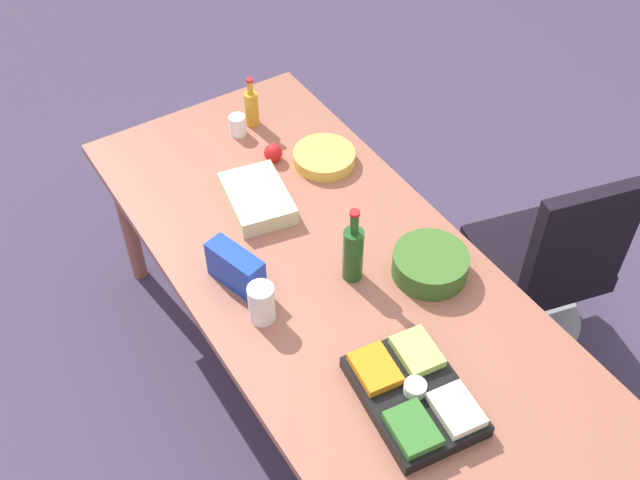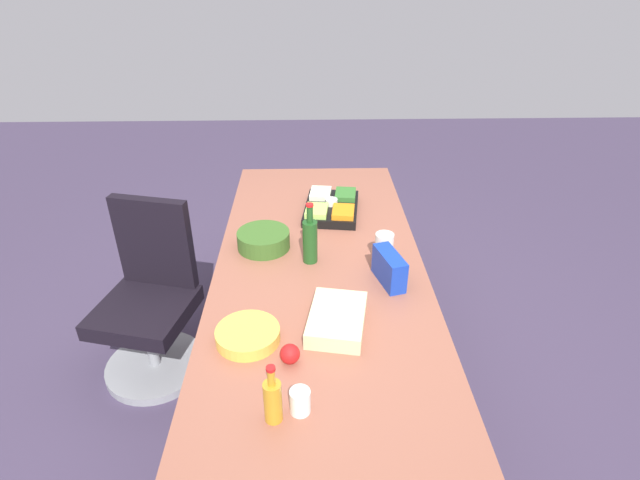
{
  "view_description": "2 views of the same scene",
  "coord_description": "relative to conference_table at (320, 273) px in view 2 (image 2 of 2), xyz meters",
  "views": [
    {
      "loc": [
        1.47,
        -1.02,
        2.84
      ],
      "look_at": [
        -0.13,
        -0.0,
        0.88
      ],
      "focal_mm": 43.15,
      "sensor_mm": 36.0,
      "label": 1
    },
    {
      "loc": [
        -2.09,
        0.05,
        2.12
      ],
      "look_at": [
        0.05,
        -0.0,
        0.88
      ],
      "focal_mm": 28.16,
      "sensor_mm": 36.0,
      "label": 2
    }
  ],
  "objects": [
    {
      "name": "veggie_tray",
      "position": [
        0.53,
        -0.08,
        0.11
      ],
      "size": [
        0.45,
        0.35,
        0.09
      ],
      "color": "black",
      "rests_on": "conference_table"
    },
    {
      "name": "dressing_bottle",
      "position": [
        -0.95,
        0.18,
        0.16
      ],
      "size": [
        0.07,
        0.07,
        0.23
      ],
      "color": "#C38B21",
      "rests_on": "conference_table"
    },
    {
      "name": "ground_plane",
      "position": [
        0.0,
        0.0,
        -0.71
      ],
      "size": [
        10.0,
        10.0,
        0.0
      ],
      "primitive_type": "plane",
      "color": "#3F344D"
    },
    {
      "name": "chip_bowl",
      "position": [
        -0.57,
        0.3,
        0.1
      ],
      "size": [
        0.3,
        0.3,
        0.05
      ],
      "primitive_type": "cylinder",
      "rotation": [
        0.0,
        0.0,
        -0.22
      ],
      "color": "gold",
      "rests_on": "conference_table"
    },
    {
      "name": "salad_bowl",
      "position": [
        0.14,
        0.28,
        0.12
      ],
      "size": [
        0.32,
        0.32,
        0.09
      ],
      "primitive_type": "cylinder",
      "rotation": [
        0.0,
        0.0,
        -0.23
      ],
      "color": "#375E22",
      "rests_on": "conference_table"
    },
    {
      "name": "wine_bottle",
      "position": [
        0.01,
        0.05,
        0.19
      ],
      "size": [
        0.08,
        0.08,
        0.31
      ],
      "color": "#1D4C1C",
      "rests_on": "conference_table"
    },
    {
      "name": "conference_table",
      "position": [
        0.0,
        0.0,
        0.0
      ],
      "size": [
        2.42,
        1.02,
        0.79
      ],
      "color": "#925542",
      "rests_on": "ground"
    },
    {
      "name": "office_chair",
      "position": [
        0.14,
        0.94,
        -0.34
      ],
      "size": [
        0.58,
        0.58,
        1.0
      ],
      "color": "gray",
      "rests_on": "ground"
    },
    {
      "name": "mayo_jar",
      "position": [
        -0.0,
        -0.31,
        0.15
      ],
      "size": [
        0.1,
        0.1,
        0.15
      ],
      "primitive_type": "cylinder",
      "rotation": [
        0.0,
        0.0,
        -0.17
      ],
      "color": "white",
      "rests_on": "conference_table"
    },
    {
      "name": "apple_red",
      "position": [
        -0.69,
        0.13,
        0.11
      ],
      "size": [
        0.09,
        0.09,
        0.08
      ],
      "primitive_type": "sphere",
      "rotation": [
        0.0,
        0.0,
        0.16
      ],
      "color": "red",
      "rests_on": "conference_table"
    },
    {
      "name": "paper_cup",
      "position": [
        -0.92,
        0.09,
        0.12
      ],
      "size": [
        0.09,
        0.09,
        0.09
      ],
      "primitive_type": "cylinder",
      "rotation": [
        0.0,
        0.0,
        0.3
      ],
      "color": "white",
      "rests_on": "conference_table"
    },
    {
      "name": "chip_bag_blue",
      "position": [
        -0.18,
        -0.31,
        0.15
      ],
      "size": [
        0.23,
        0.14,
        0.15
      ],
      "primitive_type": "cube",
      "rotation": [
        0.0,
        0.0,
        0.28
      ],
      "color": "#1538AE",
      "rests_on": "conference_table"
    },
    {
      "name": "sheet_cake",
      "position": [
        -0.49,
        -0.06,
        0.11
      ],
      "size": [
        0.35,
        0.27,
        0.07
      ],
      "primitive_type": "cube",
      "rotation": [
        0.0,
        0.0,
        -0.18
      ],
      "color": "beige",
      "rests_on": "conference_table"
    }
  ]
}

